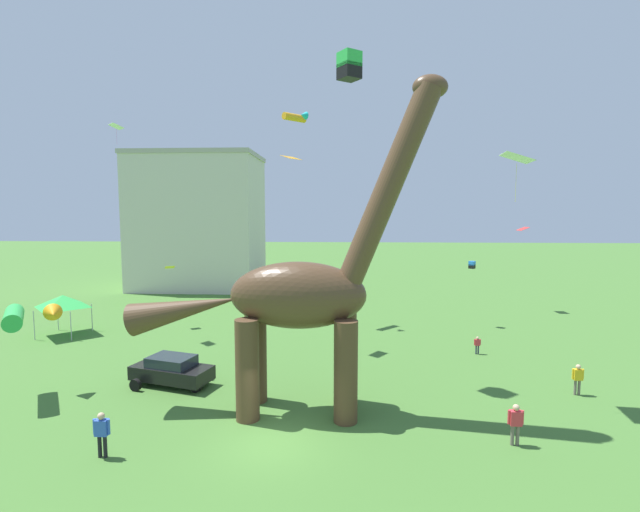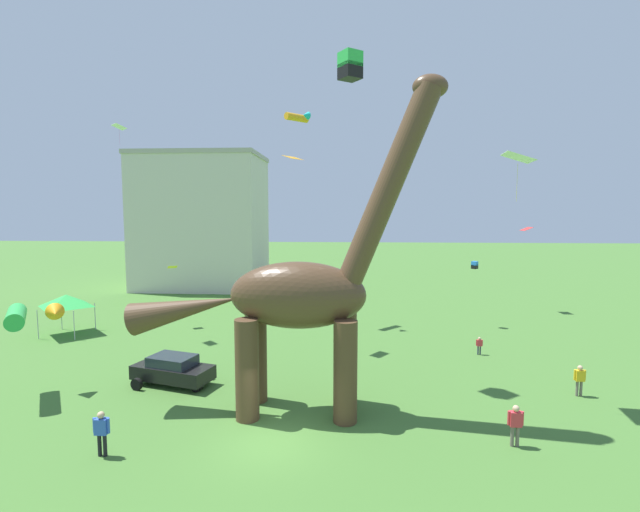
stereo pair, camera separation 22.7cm
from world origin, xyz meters
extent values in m
plane|color=#42702D|center=(0.00, 0.00, 0.00)|extent=(240.00, 240.00, 0.00)
cylinder|color=#513823|center=(2.87, 3.99, 2.24)|extent=(1.04, 1.04, 4.47)
cylinder|color=#513823|center=(2.87, 2.01, 2.24)|extent=(1.04, 1.04, 4.47)
cylinder|color=#513823|center=(-1.42, 3.99, 2.24)|extent=(1.04, 1.04, 4.47)
cylinder|color=#513823|center=(-1.42, 2.01, 2.24)|extent=(1.04, 1.04, 4.47)
ellipsoid|color=#513823|center=(0.73, 3.00, 5.38)|extent=(6.12, 2.64, 3.01)
cylinder|color=#513823|center=(4.70, 3.00, 10.20)|extent=(4.40, 1.13, 8.72)
ellipsoid|color=#513823|center=(6.37, 3.00, 14.35)|extent=(1.51, 0.94, 1.04)
cone|color=#513823|center=(-4.41, 3.00, 4.69)|extent=(5.38, 1.51, 2.55)
cube|color=black|center=(-6.24, 5.75, 0.67)|extent=(4.53, 2.89, 0.72)
cube|color=#232B35|center=(-6.24, 5.75, 1.29)|extent=(2.62, 2.14, 0.52)
cylinder|color=black|center=(-4.68, 6.64, 0.31)|extent=(0.66, 0.39, 0.62)
cylinder|color=black|center=(-4.68, 4.86, 0.31)|extent=(0.66, 0.39, 0.62)
cylinder|color=black|center=(-7.79, 6.64, 0.31)|extent=(0.66, 0.39, 0.62)
cylinder|color=black|center=(-7.79, 4.86, 0.31)|extent=(0.66, 0.39, 0.62)
cylinder|color=#2D3347|center=(11.30, 11.85, 0.28)|extent=(0.09, 0.09, 0.57)
cylinder|color=#2D3347|center=(11.44, 11.85, 0.28)|extent=(0.09, 0.09, 0.57)
cube|color=#D1333D|center=(11.37, 11.85, 0.77)|extent=(0.31, 0.19, 0.40)
sphere|color=tan|center=(11.37, 11.85, 1.06)|extent=(0.18, 0.18, 0.18)
cylinder|color=#D1333D|center=(11.19, 11.85, 0.79)|extent=(0.08, 0.08, 0.38)
cylinder|color=#D1333D|center=(11.54, 11.85, 0.79)|extent=(0.08, 0.08, 0.38)
cylinder|color=#6B6056|center=(14.32, 5.48, 0.39)|extent=(0.13, 0.13, 0.77)
cylinder|color=#6B6056|center=(14.51, 5.48, 0.39)|extent=(0.13, 0.13, 0.77)
cube|color=yellow|center=(14.42, 5.48, 1.04)|extent=(0.42, 0.26, 0.55)
sphere|color=tan|center=(14.42, 5.48, 1.44)|extent=(0.24, 0.24, 0.24)
cylinder|color=yellow|center=(14.18, 5.48, 1.07)|extent=(0.10, 0.10, 0.52)
cylinder|color=yellow|center=(14.66, 5.48, 1.07)|extent=(0.10, 0.10, 0.52)
cylinder|color=#6B6056|center=(9.37, 0.34, 0.41)|extent=(0.14, 0.14, 0.82)
cylinder|color=#6B6056|center=(9.57, 0.34, 0.41)|extent=(0.14, 0.14, 0.82)
cube|color=#D1333D|center=(9.47, 0.34, 1.11)|extent=(0.44, 0.27, 0.58)
sphere|color=tan|center=(9.47, 0.34, 1.52)|extent=(0.26, 0.26, 0.26)
cylinder|color=#D1333D|center=(9.21, 0.34, 1.14)|extent=(0.11, 0.11, 0.55)
cylinder|color=#D1333D|center=(9.72, 0.34, 1.14)|extent=(0.11, 0.11, 0.55)
cylinder|color=black|center=(-6.27, -1.32, 0.43)|extent=(0.14, 0.14, 0.85)
cylinder|color=black|center=(-6.06, -1.32, 0.43)|extent=(0.14, 0.14, 0.85)
cube|color=blue|center=(-6.16, -1.32, 1.15)|extent=(0.46, 0.28, 0.60)
sphere|color=tan|center=(-6.16, -1.32, 1.59)|extent=(0.27, 0.27, 0.27)
cylinder|color=blue|center=(-6.43, -1.32, 1.18)|extent=(0.11, 0.11, 0.57)
cylinder|color=blue|center=(-5.90, -1.32, 1.18)|extent=(0.11, 0.11, 0.57)
cylinder|color=#B2B2B7|center=(-16.50, 16.27, 1.05)|extent=(0.06, 0.06, 2.10)
cylinder|color=#B2B2B7|center=(-16.50, 13.57, 1.05)|extent=(0.06, 0.06, 2.10)
cylinder|color=#B2B2B7|center=(-19.20, 16.27, 1.05)|extent=(0.06, 0.06, 2.10)
cylinder|color=#B2B2B7|center=(-19.20, 13.57, 1.05)|extent=(0.06, 0.06, 2.10)
pyramid|color=green|center=(-17.85, 14.92, 2.55)|extent=(3.15, 3.15, 0.90)
cube|color=yellow|center=(-10.88, 17.80, 4.75)|extent=(0.88, 0.79, 0.24)
cube|color=white|center=(-13.40, 15.19, 15.15)|extent=(1.34, 1.34, 0.30)
cylinder|color=pink|center=(-13.40, 15.19, 14.43)|extent=(0.01, 0.01, 1.10)
cube|color=orange|center=(-0.69, 13.09, 12.63)|extent=(1.48, 1.55, 0.29)
cube|color=green|center=(3.01, 7.69, 17.02)|extent=(1.37, 1.37, 0.79)
cube|color=black|center=(3.01, 7.69, 16.41)|extent=(1.37, 1.37, 0.79)
cube|color=red|center=(19.20, 25.46, 7.55)|extent=(0.87, 1.17, 0.32)
cylinder|color=green|center=(-13.03, 3.59, 4.05)|extent=(2.38, 2.92, 0.83)
cone|color=orange|center=(-11.69, 4.52, 4.05)|extent=(1.14, 1.11, 0.87)
cylinder|color=orange|center=(-1.23, 20.30, 16.67)|extent=(1.91, 1.89, 0.59)
cone|color=#19B2B7|center=(-0.42, 19.47, 16.67)|extent=(0.81, 0.81, 0.62)
cube|color=white|center=(10.73, 4.73, 11.58)|extent=(1.49, 1.91, 0.44)
cylinder|color=yellow|center=(10.73, 4.73, 10.44)|extent=(0.01, 0.01, 1.76)
cube|color=#287AE5|center=(12.98, 19.32, 5.04)|extent=(0.58, 0.58, 0.33)
cube|color=black|center=(12.98, 19.32, 4.78)|extent=(0.58, 0.58, 0.33)
cube|color=beige|center=(-14.65, 37.10, 7.72)|extent=(14.30, 10.58, 15.44)
cube|color=#ABA396|center=(-14.65, 37.10, 15.69)|extent=(14.59, 10.79, 0.50)
camera|label=1|loc=(2.71, -16.94, 9.08)|focal=25.44mm
camera|label=2|loc=(2.93, -16.92, 9.08)|focal=25.44mm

